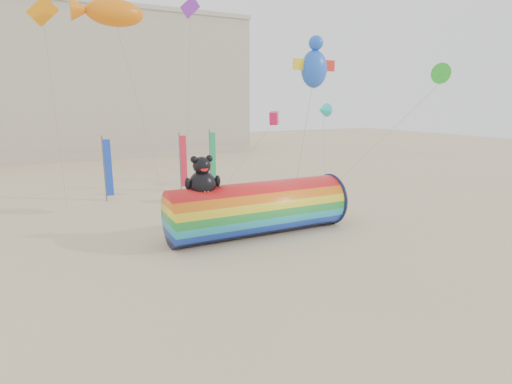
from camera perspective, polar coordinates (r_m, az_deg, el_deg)
name	(u,v)px	position (r m, az deg, el deg)	size (l,w,h in m)	color
ground	(260,238)	(23.23, 0.57, -6.63)	(160.00, 160.00, 0.00)	#CCB58C
hotel_building	(33,84)	(65.53, -29.26, 13.35)	(60.40, 15.40, 20.60)	#B7AD99
windsock_assembly	(258,207)	(23.59, 0.27, -2.13)	(10.81, 3.29, 4.98)	red
kite_handler	(308,205)	(27.65, 7.46, -1.92)	(0.56, 0.37, 1.54)	slate
fabric_bundle	(315,216)	(27.32, 8.45, -3.44)	(2.62, 1.35, 0.41)	#3D0B10
festival_banners	(171,161)	(36.03, -12.04, 4.30)	(10.74, 3.56, 5.20)	#59595E
flying_kites	(237,48)	(27.60, -2.79, 19.83)	(25.66, 12.94, 9.60)	blue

